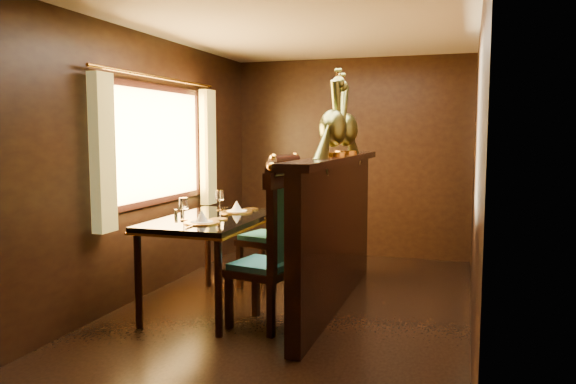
# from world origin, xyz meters

# --- Properties ---
(ground) EXTENTS (5.00, 5.00, 0.00)m
(ground) POSITION_xyz_m (0.00, 0.00, 0.00)
(ground) COLOR black
(ground) RESTS_ON ground
(room_shell) EXTENTS (3.04, 5.04, 2.52)m
(room_shell) POSITION_xyz_m (-0.09, 0.02, 1.58)
(room_shell) COLOR black
(room_shell) RESTS_ON ground
(partition) EXTENTS (0.26, 2.70, 1.36)m
(partition) POSITION_xyz_m (0.32, 0.30, 0.71)
(partition) COLOR black
(partition) RESTS_ON ground
(dining_table) EXTENTS (0.85, 1.39, 1.02)m
(dining_table) POSITION_xyz_m (-0.70, -0.11, 0.75)
(dining_table) COLOR black
(dining_table) RESTS_ON ground
(chair_left) EXTENTS (0.57, 0.59, 1.35)m
(chair_left) POSITION_xyz_m (0.01, -0.42, 0.70)
(chair_left) COLOR black
(chair_left) RESTS_ON ground
(chair_right) EXTENTS (0.59, 0.61, 1.37)m
(chair_right) POSITION_xyz_m (-0.37, 0.72, 0.71)
(chair_right) COLOR black
(chair_right) RESTS_ON ground
(peacock_left) EXTENTS (0.24, 0.65, 0.77)m
(peacock_left) POSITION_xyz_m (0.33, 0.16, 1.75)
(peacock_left) COLOR #1C5535
(peacock_left) RESTS_ON partition
(peacock_right) EXTENTS (0.24, 0.63, 0.75)m
(peacock_right) POSITION_xyz_m (0.33, 0.68, 1.73)
(peacock_right) COLOR #1C5535
(peacock_right) RESTS_ON partition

